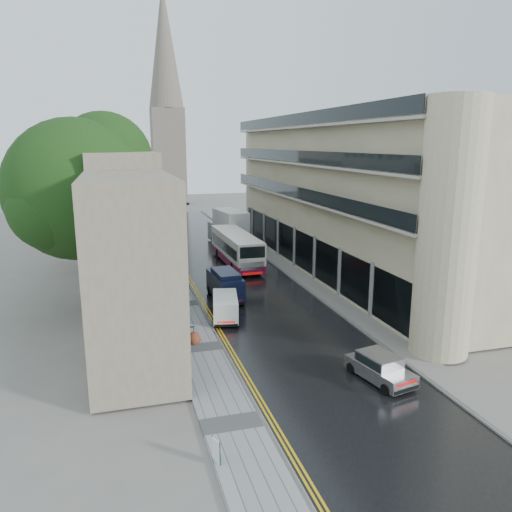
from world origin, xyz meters
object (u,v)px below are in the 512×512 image
tree_far (91,203)px  pedestrian (170,291)px  cream_bus (233,256)px  white_van (214,314)px  lamp_post_near (181,253)px  silver_hatchback (387,381)px  tree_near (79,214)px  estate_sign (216,451)px  white_lorry (225,231)px  lamp_post_far (172,224)px  navy_van (220,291)px

tree_far → pedestrian: (5.67, -13.54, -5.14)m
cream_bus → white_van: 13.90m
lamp_post_near → silver_hatchback: bearing=-80.7°
tree_near → tree_far: (0.30, 13.00, -0.72)m
cream_bus → silver_hatchback: bearing=-86.9°
lamp_post_near → estate_sign: size_ratio=8.09×
white_lorry → lamp_post_far: bearing=-155.5°
tree_near → pedestrian: tree_near is taller
navy_van → estate_sign: navy_van is taller
silver_hatchback → navy_van: size_ratio=0.81×
white_lorry → pedestrian: bearing=-121.5°
cream_bus → navy_van: cream_bus is taller
white_van → pedestrian: (-2.23, 5.23, 0.22)m
white_lorry → lamp_post_far: (-6.29, -3.92, 1.68)m
cream_bus → white_van: (-4.35, -13.18, -0.68)m
white_van → pedestrian: pedestrian is taller
white_lorry → pedestrian: white_lorry is taller
estate_sign → pedestrian: bearing=69.6°
tree_far → navy_van: bearing=-58.4°
navy_van → pedestrian: bearing=156.9°
cream_bus → lamp_post_near: (-5.64, -7.27, 2.21)m
cream_bus → pedestrian: 10.33m
tree_near → cream_bus: bearing=30.6°
tree_near → white_van: (8.20, -5.77, -6.08)m
tree_far → white_lorry: size_ratio=1.55×
cream_bus → navy_van: (-3.16, -9.21, -0.36)m
lamp_post_near → estate_sign: 20.26m
lamp_post_far → estate_sign: (-2.35, -33.55, -3.24)m
white_lorry → white_van: white_lorry is taller
navy_van → cream_bus: bearing=68.2°
tree_near → estate_sign: size_ratio=15.42×
silver_hatchback → lamp_post_far: lamp_post_far is taller
cream_bus → lamp_post_near: size_ratio=1.54×
navy_van → estate_sign: bearing=-105.2°
tree_far → estate_sign: (5.15, -32.82, -5.66)m
cream_bus → white_lorry: white_lorry is taller
navy_van → estate_sign: (-3.94, -18.02, -0.62)m
white_lorry → tree_far: bearing=-168.8°
navy_van → pedestrian: (-3.42, 1.26, -0.10)m
tree_far → tree_near: bearing=-91.3°
pedestrian → lamp_post_far: size_ratio=0.26×
lamp_post_far → navy_van: bearing=-104.4°
silver_hatchback → lamp_post_near: size_ratio=0.51×
tree_near → lamp_post_near: 7.61m
tree_near → white_van: size_ratio=3.70×
tree_near → lamp_post_near: (6.91, 0.14, -3.18)m
white_lorry → pedestrian: 19.94m
silver_hatchback → navy_van: 15.84m
cream_bus → lamp_post_near: 9.46m
navy_van → tree_near: bearing=166.3°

